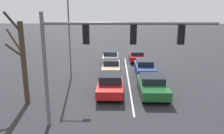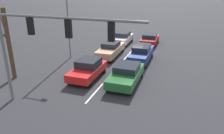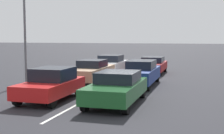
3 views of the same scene
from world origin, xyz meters
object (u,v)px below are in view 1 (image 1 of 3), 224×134
car_navy_leftlane_second (144,67)px  car_silver_midlane_third (111,57)px  traffic_signal_gantry (100,45)px  car_darkgreen_leftlane_front (152,85)px  street_lamp_right_shoulder (71,24)px  car_tan_midlane_second (111,67)px  bare_tree_near (22,60)px  car_red_midlane_front (110,85)px  car_maroon_leftlane_third (137,56)px

car_navy_leftlane_second → car_silver_midlane_third: bearing=-57.9°
car_navy_leftlane_second → traffic_signal_gantry: (3.55, 10.24, 3.61)m
car_navy_leftlane_second → traffic_signal_gantry: bearing=70.9°
car_darkgreen_leftlane_front → street_lamp_right_shoulder: 9.05m
car_navy_leftlane_second → car_tan_midlane_second: bearing=-7.1°
car_tan_midlane_second → bare_tree_near: bearing=54.7°
car_tan_midlane_second → car_silver_midlane_third: 5.22m
car_red_midlane_front → car_maroon_leftlane_third: size_ratio=0.96×
car_darkgreen_leftlane_front → street_lamp_right_shoulder: bearing=-30.7°
bare_tree_near → car_tan_midlane_second: bearing=-125.3°
car_darkgreen_leftlane_front → bare_tree_near: 9.32m
car_tan_midlane_second → car_navy_leftlane_second: bearing=172.9°
car_red_midlane_front → bare_tree_near: bearing=19.2°
car_navy_leftlane_second → car_maroon_leftlane_third: car_navy_leftlane_second is taller
car_navy_leftlane_second → car_silver_midlane_third: (3.53, -5.63, -0.03)m
car_navy_leftlane_second → traffic_signal_gantry: size_ratio=0.55×
car_maroon_leftlane_third → bare_tree_near: (8.62, 13.78, 2.32)m
car_red_midlane_front → car_silver_midlane_third: bearing=-88.3°
car_darkgreen_leftlane_front → traffic_signal_gantry: (3.50, 4.83, 3.66)m
car_red_midlane_front → car_navy_leftlane_second: bearing=-120.5°
car_maroon_leftlane_third → street_lamp_right_shoulder: bearing=49.2°
street_lamp_right_shoulder → bare_tree_near: street_lamp_right_shoulder is taller
car_maroon_leftlane_third → traffic_signal_gantry: traffic_signal_gantry is taller
traffic_signal_gantry → bare_tree_near: 6.16m
car_darkgreen_leftlane_front → car_silver_midlane_third: bearing=-72.5°
car_navy_leftlane_second → street_lamp_right_shoulder: (6.90, 1.35, 4.26)m
car_tan_midlane_second → street_lamp_right_shoulder: size_ratio=0.54×
traffic_signal_gantry → car_tan_midlane_second: bearing=-91.3°
street_lamp_right_shoulder → car_navy_leftlane_second: bearing=-168.9°
traffic_signal_gantry → car_silver_midlane_third: bearing=-90.1°
street_lamp_right_shoulder → car_tan_midlane_second: bearing=-153.8°
car_darkgreen_leftlane_front → car_red_midlane_front: (3.16, 0.04, 0.02)m
car_silver_midlane_third → street_lamp_right_shoulder: street_lamp_right_shoulder is taller
car_red_midlane_front → traffic_signal_gantry: (0.34, 4.79, 3.64)m
car_navy_leftlane_second → car_maroon_leftlane_third: bearing=-87.9°
traffic_signal_gantry → street_lamp_right_shoulder: (3.34, -8.89, 0.65)m
car_maroon_leftlane_third → bare_tree_near: bearing=58.0°
car_silver_midlane_third → bare_tree_near: bearing=67.8°
traffic_signal_gantry → car_navy_leftlane_second: bearing=-109.1°
car_silver_midlane_third → traffic_signal_gantry: traffic_signal_gantry is taller
street_lamp_right_shoulder → car_darkgreen_leftlane_front: bearing=149.3°
car_maroon_leftlane_third → car_darkgreen_leftlane_front: bearing=90.9°
car_darkgreen_leftlane_front → street_lamp_right_shoulder: size_ratio=0.51×
car_red_midlane_front → traffic_signal_gantry: traffic_signal_gantry is taller
car_maroon_leftlane_third → car_tan_midlane_second: bearing=62.7°
car_tan_midlane_second → bare_tree_near: bare_tree_near is taller
car_tan_midlane_second → street_lamp_right_shoulder: 5.88m
car_red_midlane_front → street_lamp_right_shoulder: size_ratio=0.46×
car_red_midlane_front → traffic_signal_gantry: 6.03m
street_lamp_right_shoulder → bare_tree_near: 6.68m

